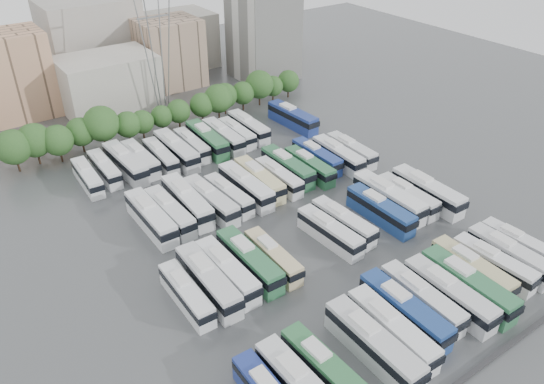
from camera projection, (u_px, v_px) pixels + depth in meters
ground at (295, 226)px, 80.78m from camera, size 220.00×220.00×0.00m
parapet at (479, 368)px, 57.74m from camera, size 56.00×0.50×0.50m
tree_line at (159, 113)px, 106.45m from camera, size 66.34×7.74×8.65m
city_buildings at (83, 62)px, 122.85m from camera, size 102.00×35.00×20.00m
apartment_tower at (263, 25)px, 130.84m from camera, size 14.00×14.00×26.00m
electricity_pylon at (155, 29)px, 106.62m from camera, size 9.00×6.91×33.83m
bus_r0_s2 at (325, 369)px, 55.55m from camera, size 3.08×12.25×3.82m
bus_r0_s4 at (373, 344)px, 58.22m from camera, size 3.08×13.50×4.23m
bus_r0_s5 at (392, 329)px, 60.19m from camera, size 3.30×12.92×4.02m
bus_r0_s6 at (404, 310)px, 62.73m from camera, size 3.06×13.07×4.09m
bus_r0_s7 at (422, 298)px, 64.61m from camera, size 3.11×12.33×3.84m
bus_r0_s8 at (449, 294)px, 65.12m from camera, size 3.12×13.08×4.08m
bus_r0_s9 at (468, 285)px, 66.43m from camera, size 3.24×13.54×4.23m
bus_r0_s10 at (472, 269)px, 69.24m from camera, size 3.04×12.28×3.83m
bus_r0_s11 at (494, 263)px, 70.39m from camera, size 3.15×11.81×3.67m
bus_r0_s12 at (510, 255)px, 71.78m from camera, size 2.74×12.33×3.86m
bus_r0_s13 at (518, 244)px, 74.17m from camera, size 2.92×11.07×3.44m
bus_r1_s0 at (187, 294)px, 65.47m from camera, size 2.66×11.34×3.54m
bus_r1_s1 at (208, 280)px, 67.15m from camera, size 3.23×13.37×4.17m
bus_r1_s2 at (227, 271)px, 68.90m from camera, size 2.79×12.59×3.95m
bus_r1_s3 at (249, 260)px, 70.62m from camera, size 2.92×12.98×4.07m
bus_r1_s4 at (273, 257)px, 71.74m from camera, size 2.75×11.30×3.53m
bus_r1_s7 at (330, 232)px, 76.43m from camera, size 3.14×11.90×3.70m
bus_r1_s8 at (343, 222)px, 78.57m from camera, size 3.13×11.82×3.67m
bus_r1_s10 at (380, 210)px, 81.04m from camera, size 2.81×12.60×3.95m
bus_r1_s11 at (389, 198)px, 83.69m from camera, size 3.04×13.71×4.30m
bus_r1_s12 at (407, 196)px, 84.69m from camera, size 2.78×11.75×3.67m
bus_r1_s13 at (427, 191)px, 85.40m from camera, size 3.24×13.62×4.26m
bus_r2_s1 at (151, 217)px, 79.12m from camera, size 2.95×13.34×4.18m
bus_r2_s2 at (170, 212)px, 80.56m from camera, size 2.93×12.51×3.91m
bus_r2_s3 at (187, 201)px, 82.87m from camera, size 3.46×13.67×4.26m
bus_r2_s4 at (211, 200)px, 83.22m from camera, size 3.38×13.04×4.06m
bus_r2_s5 at (229, 195)px, 85.02m from camera, size 3.00×11.44×3.56m
bus_r2_s6 at (246, 186)px, 86.86m from camera, size 2.88×13.10×4.11m
bus_r2_s7 at (259, 179)px, 88.87m from camera, size 3.28×12.74×3.96m
bus_r2_s8 at (279, 177)px, 89.96m from camera, size 2.51×11.34×3.55m
bus_r2_s9 at (288, 167)px, 92.51m from camera, size 2.86×12.79×4.01m
bus_r2_s10 at (309, 166)px, 93.03m from camera, size 2.80×11.95×3.74m
bus_r2_s11 at (317, 156)px, 96.04m from camera, size 2.70×11.92×3.73m
bus_r2_s12 at (338, 155)px, 96.38m from camera, size 3.20×12.51×3.89m
bus_r2_s13 at (351, 150)px, 98.21m from camera, size 2.91×11.88×3.70m
bus_r3_s0 at (88, 177)px, 89.95m from camera, size 2.85×11.27×3.51m
bus_r3_s1 at (105, 168)px, 92.47m from camera, size 2.59×11.30×3.54m
bus_r3_s2 at (126, 163)px, 93.54m from camera, size 3.48×13.58×4.23m
bus_r3_s3 at (141, 159)px, 95.32m from camera, size 2.76×12.00×3.75m
bus_r3_s4 at (161, 156)px, 96.23m from camera, size 3.02×11.67×3.63m
bus_r3_s5 at (176, 150)px, 97.62m from camera, size 3.04×13.66×4.28m
bus_r3_s6 at (192, 145)px, 100.21m from camera, size 2.76×11.41×3.56m
bus_r3_s7 at (207, 139)px, 101.50m from camera, size 3.53×13.45×4.18m
bus_r3_s8 at (223, 136)px, 102.92m from camera, size 3.11×12.80×4.00m
bus_r3_s9 at (237, 133)px, 104.73m from camera, size 2.68×11.20×3.50m
bus_r3_s10 at (249, 127)px, 106.77m from camera, size 2.95×12.42×3.88m
bus_r3_s13 at (293, 117)px, 110.40m from camera, size 3.59×13.53×4.20m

